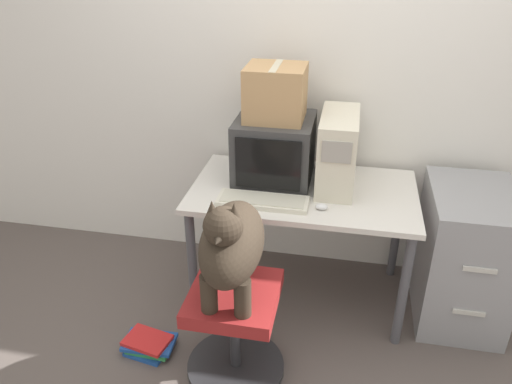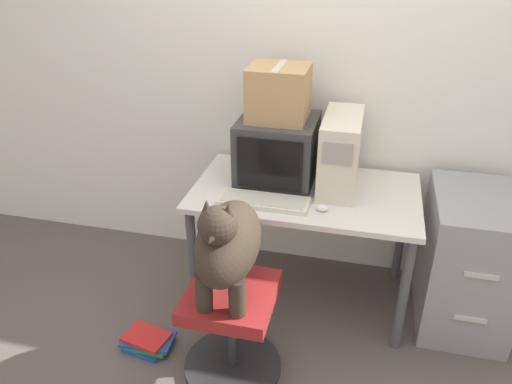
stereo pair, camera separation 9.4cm
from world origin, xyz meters
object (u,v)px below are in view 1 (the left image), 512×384
(crt_monitor, at_px, (274,149))
(filing_cabinet, at_px, (464,255))
(keyboard, at_px, (263,201))
(book_stack_floor, at_px, (149,344))
(dog, at_px, (231,244))
(cardboard_box, at_px, (276,93))
(pc_tower, at_px, (338,151))
(office_chair, at_px, (235,329))

(crt_monitor, bearing_deg, filing_cabinet, -4.38)
(crt_monitor, bearing_deg, keyboard, -91.60)
(filing_cabinet, distance_m, book_stack_floor, 1.75)
(crt_monitor, xyz_separation_m, dog, (-0.06, -0.78, -0.12))
(dog, bearing_deg, crt_monitor, 85.88)
(dog, xyz_separation_m, cardboard_box, (0.06, 0.78, 0.43))
(crt_monitor, xyz_separation_m, pc_tower, (0.34, -0.01, 0.02))
(filing_cabinet, bearing_deg, dog, -148.10)
(book_stack_floor, bearing_deg, crt_monitor, 53.49)
(crt_monitor, relative_size, filing_cabinet, 0.55)
(crt_monitor, bearing_deg, dog, -94.12)
(keyboard, xyz_separation_m, office_chair, (-0.05, -0.46, -0.46))
(pc_tower, xyz_separation_m, cardboard_box, (-0.34, 0.02, 0.29))
(dog, bearing_deg, pc_tower, 62.60)
(dog, bearing_deg, keyboard, 84.29)
(pc_tower, height_order, office_chair, pc_tower)
(book_stack_floor, bearing_deg, keyboard, 38.44)
(keyboard, relative_size, filing_cabinet, 0.62)
(office_chair, xyz_separation_m, book_stack_floor, (-0.47, 0.04, -0.23))
(filing_cabinet, bearing_deg, keyboard, -168.45)
(office_chair, relative_size, dog, 0.92)
(cardboard_box, bearing_deg, filing_cabinet, -4.59)
(office_chair, bearing_deg, crt_monitor, 85.75)
(pc_tower, xyz_separation_m, dog, (-0.40, -0.77, -0.14))
(cardboard_box, height_order, book_stack_floor, cardboard_box)
(crt_monitor, distance_m, cardboard_box, 0.31)
(crt_monitor, relative_size, cardboard_box, 1.36)
(pc_tower, relative_size, book_stack_floor, 1.72)
(pc_tower, relative_size, office_chair, 0.93)
(crt_monitor, height_order, book_stack_floor, crt_monitor)
(pc_tower, bearing_deg, crt_monitor, 178.03)
(keyboard, bearing_deg, crt_monitor, 88.40)
(crt_monitor, xyz_separation_m, book_stack_floor, (-0.53, -0.71, -0.84))
(dog, height_order, cardboard_box, cardboard_box)
(crt_monitor, height_order, cardboard_box, cardboard_box)
(office_chair, height_order, dog, dog)
(filing_cabinet, height_order, book_stack_floor, filing_cabinet)
(keyboard, bearing_deg, office_chair, -95.99)
(cardboard_box, bearing_deg, crt_monitor, -90.00)
(keyboard, height_order, dog, dog)
(filing_cabinet, xyz_separation_m, cardboard_box, (-1.06, 0.09, 0.82))
(dog, height_order, book_stack_floor, dog)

